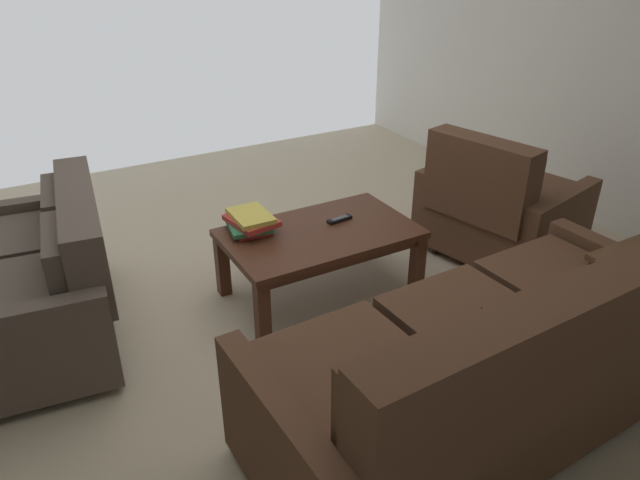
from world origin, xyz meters
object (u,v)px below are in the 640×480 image
Objects in this scene: armchair_side at (498,206)px; book_stack at (250,222)px; loveseat_near at (38,280)px; sofa_main at (493,365)px; tv_remote at (340,219)px; coffee_table at (320,241)px.

armchair_side is 3.21× the size of book_stack.
armchair_side reaches higher than loveseat_near.
tv_remote is at bearing -94.24° from sofa_main.
book_stack is (1.59, -0.36, 0.12)m from armchair_side.
coffee_table is 3.37× the size of book_stack.
sofa_main is 12.29× the size of tv_remote.
tv_remote is (-0.10, -1.38, 0.06)m from sofa_main.
loveseat_near is at bearing -14.19° from coffee_table.
sofa_main is at bearing 104.91° from book_stack.
book_stack is (0.34, -0.20, 0.12)m from coffee_table.
sofa_main reaches higher than armchair_side.
coffee_table is at bearing -87.24° from sofa_main.
sofa_main is 1.45× the size of loveseat_near.
book_stack reaches higher than coffee_table.
sofa_main is at bearing 92.76° from coffee_table.
armchair_side is at bearing 168.96° from tv_remote.
sofa_main is 6.19× the size of book_stack.
loveseat_near is 8.47× the size of tv_remote.
sofa_main reaches higher than tv_remote.
sofa_main is 1.32m from coffee_table.
armchair_side is at bearing 167.38° from book_stack.
armchair_side is (-1.18, -1.17, -0.02)m from sofa_main.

